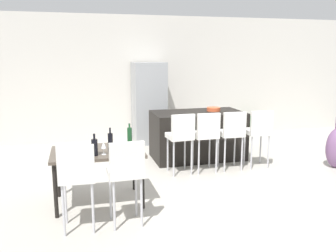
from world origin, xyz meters
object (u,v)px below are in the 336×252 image
at_px(kitchen_island, 197,135).
at_px(refrigerator, 149,103).
at_px(wine_glass_left, 104,145).
at_px(wine_bottle_middle, 95,147).
at_px(bar_chair_middle, 206,133).
at_px(dining_chair_far, 126,169).
at_px(bar_chair_right, 232,131).
at_px(wine_bottle_near, 130,136).
at_px(potted_plant, 253,124).
at_px(wine_bottle_inner, 110,142).
at_px(fruit_bowl, 214,109).
at_px(dining_chair_near, 77,173).
at_px(bar_chair_left, 181,134).
at_px(dining_table, 98,156).
at_px(floor_vase, 336,147).
at_px(bar_chair_far, 259,130).

relative_size(kitchen_island, refrigerator, 0.95).
bearing_deg(wine_glass_left, wine_bottle_middle, -171.09).
distance_m(bar_chair_middle, dining_chair_far, 2.29).
bearing_deg(bar_chair_right, kitchen_island, 111.37).
xyz_separation_m(wine_bottle_near, potted_plant, (3.55, 3.00, -0.58)).
bearing_deg(wine_bottle_inner, wine_bottle_middle, -145.05).
bearing_deg(fruit_bowl, dining_chair_near, -136.37).
bearing_deg(bar_chair_left, wine_glass_left, -141.76).
bearing_deg(bar_chair_left, kitchen_island, 54.98).
bearing_deg(bar_chair_middle, dining_table, -155.55).
height_order(dining_chair_far, wine_bottle_middle, dining_chair_far).
bearing_deg(dining_chair_far, kitchen_island, 54.75).
xyz_separation_m(dining_chair_near, floor_vase, (4.52, 1.27, -0.32)).
bearing_deg(potted_plant, wine_bottle_inner, -139.54).
bearing_deg(floor_vase, fruit_bowl, 146.34).
bearing_deg(fruit_bowl, dining_table, -143.55).
bearing_deg(kitchen_island, refrigerator, 113.50).
bearing_deg(wine_bottle_near, bar_chair_left, 34.38).
relative_size(bar_chair_right, dining_chair_near, 1.00).
bearing_deg(dining_chair_far, bar_chair_far, 32.03).
distance_m(bar_chair_far, fruit_bowl, 1.06).
xyz_separation_m(wine_bottle_middle, fruit_bowl, (2.41, 1.98, 0.10)).
bearing_deg(refrigerator, wine_bottle_near, -106.68).
bearing_deg(wine_bottle_inner, dining_chair_far, -81.26).
relative_size(bar_chair_middle, wine_bottle_inner, 3.25).
distance_m(fruit_bowl, floor_vase, 2.33).
relative_size(dining_chair_near, wine_bottle_middle, 3.67).
height_order(dining_chair_near, wine_bottle_inner, wine_bottle_inner).
distance_m(refrigerator, potted_plant, 2.72).
xyz_separation_m(wine_glass_left, fruit_bowl, (2.30, 1.97, 0.09)).
height_order(bar_chair_middle, dining_table, bar_chair_middle).
xyz_separation_m(bar_chair_far, wine_bottle_near, (-2.41, -0.66, 0.17)).
relative_size(bar_chair_far, dining_chair_near, 1.00).
bearing_deg(bar_chair_right, potted_plant, 54.66).
bearing_deg(wine_bottle_near, fruit_bowl, 39.26).
xyz_separation_m(bar_chair_left, bar_chair_middle, (0.45, -0.00, 0.00)).
xyz_separation_m(dining_table, dining_chair_near, (-0.28, -0.77, 0.03)).
relative_size(bar_chair_right, refrigerator, 0.57).
bearing_deg(dining_chair_near, bar_chair_middle, 37.03).
height_order(bar_chair_middle, fruit_bowl, bar_chair_middle).
bearing_deg(refrigerator, floor_vase, -43.39).
xyz_separation_m(bar_chair_middle, dining_table, (-1.88, -0.86, -0.03)).
bearing_deg(fruit_bowl, dining_chair_far, -129.69).
xyz_separation_m(bar_chair_right, wine_glass_left, (-2.29, -1.07, 0.17)).
bearing_deg(dining_table, wine_bottle_inner, -26.47).
xyz_separation_m(dining_chair_near, wine_bottle_middle, (0.23, 0.54, 0.15)).
distance_m(bar_chair_left, bar_chair_middle, 0.45).
relative_size(dining_table, dining_chair_near, 1.16).
bearing_deg(wine_glass_left, wine_bottle_inner, 52.90).
xyz_separation_m(wine_glass_left, potted_plant, (3.95, 3.42, -0.57)).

